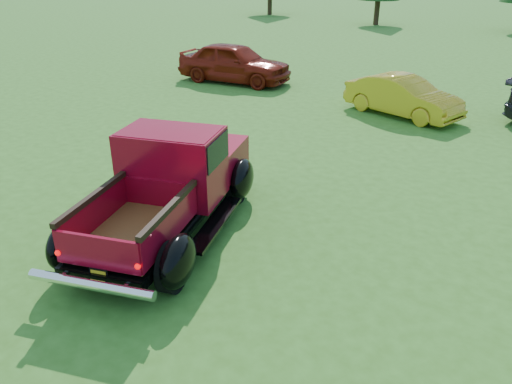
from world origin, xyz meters
TOP-DOWN VIEW (x-y plane):
  - ground at (0.00, 0.00)m, footprint 120.00×120.00m
  - pickup_truck at (-2.17, 0.07)m, footprint 3.52×4.98m
  - show_car_red at (-8.50, 9.28)m, footprint 4.56×2.49m
  - show_car_yellow at (-1.67, 8.95)m, footprint 3.71×1.89m

SIDE VIEW (x-z plane):
  - ground at x=0.00m, z-range 0.00..0.00m
  - show_car_yellow at x=-1.67m, z-range 0.00..1.17m
  - show_car_red at x=-8.50m, z-range 0.00..1.47m
  - pickup_truck at x=-2.17m, z-range -0.04..1.69m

